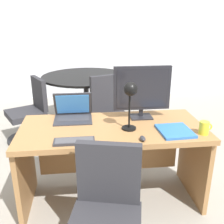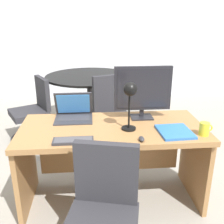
{
  "view_description": "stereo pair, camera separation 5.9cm",
  "coord_description": "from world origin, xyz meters",
  "px_view_note": "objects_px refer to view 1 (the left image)",
  "views": [
    {
      "loc": [
        -0.23,
        -2.02,
        1.62
      ],
      "look_at": [
        0.0,
        0.04,
        0.86
      ],
      "focal_mm": 41.42,
      "sensor_mm": 36.0,
      "label": 1
    },
    {
      "loc": [
        -0.18,
        -2.03,
        1.62
      ],
      "look_at": [
        0.0,
        0.04,
        0.86
      ],
      "focal_mm": 41.42,
      "sensor_mm": 36.0,
      "label": 2
    }
  ],
  "objects_px": {
    "desk_lamp": "(130,96)",
    "desk": "(112,146)",
    "mouse": "(143,139)",
    "meeting_chair_near": "(30,116)",
    "keyboard": "(74,141)",
    "meeting_chair_far": "(112,121)",
    "laptop": "(73,111)",
    "meeting_table": "(86,88)",
    "monitor": "(142,90)",
    "book": "(175,131)",
    "coffee_mug": "(204,128)"
  },
  "relations": [
    {
      "from": "keyboard",
      "to": "desk_lamp",
      "type": "height_order",
      "value": "desk_lamp"
    },
    {
      "from": "desk_lamp",
      "to": "meeting_chair_far",
      "type": "relative_size",
      "value": 0.43
    },
    {
      "from": "desk",
      "to": "meeting_table",
      "type": "height_order",
      "value": "meeting_table"
    },
    {
      "from": "monitor",
      "to": "mouse",
      "type": "bearing_deg",
      "value": -101.1
    },
    {
      "from": "laptop",
      "to": "desk_lamp",
      "type": "xyz_separation_m",
      "value": [
        0.47,
        -0.33,
        0.22
      ]
    },
    {
      "from": "coffee_mug",
      "to": "meeting_chair_near",
      "type": "relative_size",
      "value": 0.13
    },
    {
      "from": "desk_lamp",
      "to": "coffee_mug",
      "type": "bearing_deg",
      "value": -13.57
    },
    {
      "from": "meeting_table",
      "to": "laptop",
      "type": "bearing_deg",
      "value": -95.23
    },
    {
      "from": "desk",
      "to": "meeting_chair_near",
      "type": "xyz_separation_m",
      "value": [
        -0.98,
        1.36,
        -0.19
      ]
    },
    {
      "from": "keyboard",
      "to": "meeting_table",
      "type": "xyz_separation_m",
      "value": [
        0.12,
        2.09,
        -0.14
      ]
    },
    {
      "from": "desk",
      "to": "laptop",
      "type": "bearing_deg",
      "value": 150.16
    },
    {
      "from": "meeting_chair_far",
      "to": "monitor",
      "type": "bearing_deg",
      "value": -77.2
    },
    {
      "from": "mouse",
      "to": "meeting_chair_near",
      "type": "bearing_deg",
      "value": 124.79
    },
    {
      "from": "meeting_table",
      "to": "mouse",
      "type": "bearing_deg",
      "value": -79.51
    },
    {
      "from": "laptop",
      "to": "meeting_chair_near",
      "type": "distance_m",
      "value": 1.41
    },
    {
      "from": "keyboard",
      "to": "desk_lamp",
      "type": "xyz_separation_m",
      "value": [
        0.45,
        0.18,
        0.29
      ]
    },
    {
      "from": "desk",
      "to": "monitor",
      "type": "distance_m",
      "value": 0.57
    },
    {
      "from": "desk_lamp",
      "to": "desk",
      "type": "bearing_deg",
      "value": 134.49
    },
    {
      "from": "desk_lamp",
      "to": "book",
      "type": "height_order",
      "value": "desk_lamp"
    },
    {
      "from": "desk",
      "to": "book",
      "type": "height_order",
      "value": "book"
    },
    {
      "from": "desk",
      "to": "monitor",
      "type": "xyz_separation_m",
      "value": [
        0.29,
        0.14,
        0.47
      ]
    },
    {
      "from": "keyboard",
      "to": "book",
      "type": "relative_size",
      "value": 1.02
    },
    {
      "from": "desk",
      "to": "coffee_mug",
      "type": "relative_size",
      "value": 14.63
    },
    {
      "from": "laptop",
      "to": "mouse",
      "type": "distance_m",
      "value": 0.76
    },
    {
      "from": "desk_lamp",
      "to": "coffee_mug",
      "type": "xyz_separation_m",
      "value": [
        0.58,
        -0.14,
        -0.25
      ]
    },
    {
      "from": "laptop",
      "to": "book",
      "type": "height_order",
      "value": "laptop"
    },
    {
      "from": "desk_lamp",
      "to": "book",
      "type": "xyz_separation_m",
      "value": [
        0.36,
        -0.08,
        -0.29
      ]
    },
    {
      "from": "coffee_mug",
      "to": "desk_lamp",
      "type": "bearing_deg",
      "value": 166.43
    },
    {
      "from": "desk",
      "to": "desk_lamp",
      "type": "bearing_deg",
      "value": -45.51
    },
    {
      "from": "desk",
      "to": "keyboard",
      "type": "relative_size",
      "value": 5.18
    },
    {
      "from": "mouse",
      "to": "meeting_table",
      "type": "height_order",
      "value": "meeting_table"
    },
    {
      "from": "desk_lamp",
      "to": "meeting_chair_near",
      "type": "xyz_separation_m",
      "value": [
        -1.11,
        1.5,
        -0.7
      ]
    },
    {
      "from": "meeting_chair_near",
      "to": "mouse",
      "type": "bearing_deg",
      "value": -55.21
    },
    {
      "from": "laptop",
      "to": "mouse",
      "type": "bearing_deg",
      "value": -44.66
    },
    {
      "from": "laptop",
      "to": "desk",
      "type": "bearing_deg",
      "value": -29.84
    },
    {
      "from": "keyboard",
      "to": "meeting_table",
      "type": "distance_m",
      "value": 2.1
    },
    {
      "from": "meeting_table",
      "to": "monitor",
      "type": "bearing_deg",
      "value": -73.45
    },
    {
      "from": "keyboard",
      "to": "meeting_chair_far",
      "type": "distance_m",
      "value": 1.38
    },
    {
      "from": "laptop",
      "to": "meeting_table",
      "type": "distance_m",
      "value": 1.6
    },
    {
      "from": "meeting_table",
      "to": "meeting_chair_far",
      "type": "xyz_separation_m",
      "value": [
        0.3,
        -0.83,
        -0.23
      ]
    },
    {
      "from": "desk",
      "to": "mouse",
      "type": "distance_m",
      "value": 0.45
    },
    {
      "from": "mouse",
      "to": "meeting_chair_near",
      "type": "relative_size",
      "value": 0.09
    },
    {
      "from": "mouse",
      "to": "desk_lamp",
      "type": "height_order",
      "value": "desk_lamp"
    },
    {
      "from": "meeting_table",
      "to": "meeting_chair_far",
      "type": "height_order",
      "value": "meeting_chair_far"
    },
    {
      "from": "desk",
      "to": "meeting_chair_near",
      "type": "distance_m",
      "value": 1.69
    },
    {
      "from": "desk",
      "to": "coffee_mug",
      "type": "distance_m",
      "value": 0.8
    },
    {
      "from": "laptop",
      "to": "mouse",
      "type": "relative_size",
      "value": 4.51
    },
    {
      "from": "monitor",
      "to": "meeting_chair_near",
      "type": "height_order",
      "value": "monitor"
    },
    {
      "from": "meeting_chair_near",
      "to": "book",
      "type": "bearing_deg",
      "value": -46.88
    },
    {
      "from": "laptop",
      "to": "meeting_chair_far",
      "type": "xyz_separation_m",
      "value": [
        0.45,
        0.75,
        -0.43
      ]
    }
  ]
}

